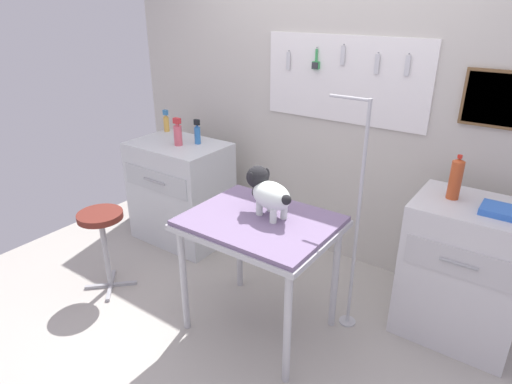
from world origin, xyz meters
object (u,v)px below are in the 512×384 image
(cabinet_right, at_px, (463,271))
(grooming_table, at_px, (260,231))
(stool, at_px, (102,228))
(counter_left, at_px, (181,192))
(soda_bottle, at_px, (456,179))
(dog, at_px, (267,191))
(spray_bottle_tall, at_px, (178,134))
(grooming_arm, at_px, (355,230))

(cabinet_right, bearing_deg, grooming_table, -146.48)
(cabinet_right, height_order, stool, cabinet_right)
(counter_left, xyz_separation_m, soda_bottle, (2.16, 0.13, 0.59))
(cabinet_right, bearing_deg, dog, -149.50)
(grooming_table, distance_m, cabinet_right, 1.29)
(counter_left, height_order, spray_bottle_tall, spray_bottle_tall)
(counter_left, bearing_deg, stool, -84.39)
(counter_left, bearing_deg, soda_bottle, 3.40)
(grooming_table, distance_m, soda_bottle, 1.19)
(grooming_arm, bearing_deg, stool, -157.65)
(grooming_table, bearing_deg, spray_bottle_tall, 155.34)
(dog, xyz_separation_m, stool, (-1.17, -0.37, -0.45))
(grooming_arm, distance_m, stool, 1.77)
(spray_bottle_tall, bearing_deg, soda_bottle, 4.33)
(cabinet_right, distance_m, stool, 2.43)
(spray_bottle_tall, relative_size, soda_bottle, 0.84)
(grooming_table, xyz_separation_m, stool, (-1.17, -0.30, -0.22))
(grooming_table, height_order, soda_bottle, soda_bottle)
(dog, relative_size, counter_left, 0.43)
(stool, distance_m, spray_bottle_tall, 0.98)
(grooming_table, bearing_deg, cabinet_right, 33.52)
(dog, xyz_separation_m, counter_left, (-1.25, 0.51, -0.50))
(dog, bearing_deg, grooming_table, -89.27)
(dog, height_order, soda_bottle, soda_bottle)
(grooming_table, bearing_deg, soda_bottle, 38.44)
(stool, bearing_deg, soda_bottle, 26.08)
(soda_bottle, bearing_deg, cabinet_right, -8.00)
(grooming_table, height_order, dog, dog)
(grooming_table, relative_size, grooming_arm, 0.59)
(grooming_table, xyz_separation_m, spray_bottle_tall, (-1.21, 0.56, 0.27))
(stool, distance_m, soda_bottle, 2.36)
(dog, distance_m, cabinet_right, 1.32)
(counter_left, bearing_deg, dog, -22.17)
(grooming_table, height_order, counter_left, counter_left)
(grooming_arm, height_order, counter_left, grooming_arm)
(cabinet_right, height_order, spray_bottle_tall, spray_bottle_tall)
(grooming_arm, bearing_deg, spray_bottle_tall, 173.63)
(counter_left, xyz_separation_m, stool, (0.09, -0.88, 0.05))
(spray_bottle_tall, bearing_deg, dog, -21.62)
(dog, relative_size, soda_bottle, 1.40)
(counter_left, bearing_deg, grooming_table, -25.08)
(dog, bearing_deg, stool, -162.25)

